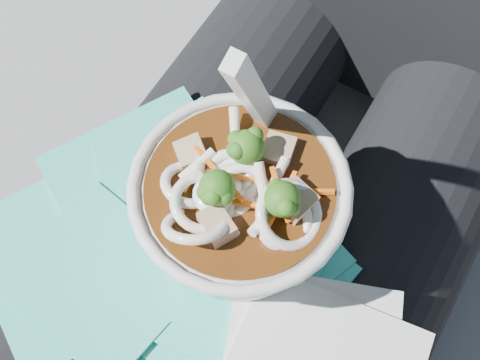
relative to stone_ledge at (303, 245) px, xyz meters
The scene contains 5 objects.
stone_ledge is the anchor object (origin of this frame).
lap 0.35m from the stone_ledge, 90.00° to the right, with size 0.35×0.48×0.15m.
person_body 0.34m from the stone_ledge, 90.00° to the right, with size 0.34×0.94×1.03m.
plastic_bag 0.45m from the stone_ledge, 100.63° to the right, with size 0.31×0.32×0.02m.
udon_bowl 0.50m from the stone_ledge, 90.98° to the right, with size 0.15×0.15×0.20m.
Camera 1 is at (0.09, -0.19, 1.13)m, focal length 50.00 mm.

